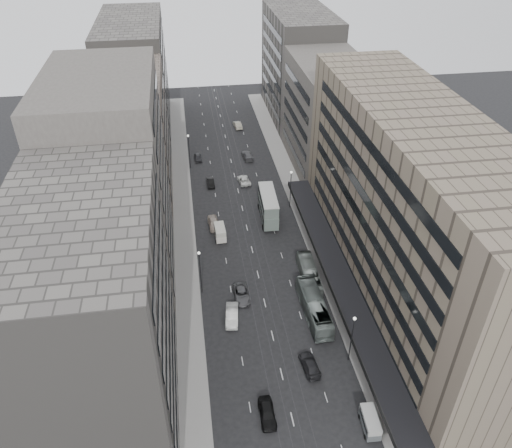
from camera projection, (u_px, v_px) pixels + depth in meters
ground at (274, 341)px, 72.71m from camera, size 220.00×220.00×0.00m
sidewalk_right at (298, 199)px, 104.60m from camera, size 4.00×125.00×0.15m
sidewalk_left at (183, 209)px, 101.64m from camera, size 4.00×125.00×0.15m
department_store at (409, 213)px, 73.33m from camera, size 19.20×60.00×30.00m
building_right_mid at (328, 116)px, 110.75m from camera, size 15.00×28.00×24.00m
building_right_far at (299, 66)px, 133.97m from camera, size 15.00×32.00×28.00m
building_left_a at (98, 324)px, 55.01m from camera, size 15.00×28.00×30.00m
building_left_b at (115, 186)px, 75.80m from camera, size 15.00×26.00×34.00m
building_left_c at (129, 138)px, 100.29m from camera, size 15.00×28.00×25.00m
building_left_d at (136, 78)px, 126.24m from camera, size 15.00×38.00×28.00m
lamp_right_near at (352, 334)px, 66.88m from camera, size 0.44×0.44×8.32m
lamp_right_far at (291, 185)px, 99.36m from camera, size 0.44×0.44×8.32m
lamp_left_near at (200, 267)px, 78.29m from camera, size 0.44×0.44×8.32m
lamp_left_far at (189, 147)px, 113.22m from camera, size 0.44×0.44×8.32m
bus_near at (314, 307)px, 76.06m from camera, size 3.12×12.32×3.42m
bus_far at (309, 274)px, 82.68m from camera, size 2.76×10.44×2.89m
double_decker at (268, 206)px, 97.11m from camera, size 3.51×10.31×5.57m
vw_microbus at (370, 422)px, 60.49m from camera, size 2.11×4.22×2.22m
panel_van at (220, 232)px, 92.59m from camera, size 2.16×4.18×2.59m
sedan_0 at (267, 413)px, 61.96m from camera, size 1.96×4.82×1.64m
sedan_1 at (232, 315)px, 75.79m from camera, size 2.48×5.42×1.72m
sedan_2 at (242, 294)px, 79.80m from camera, size 2.57×5.31×1.45m
sedan_3 at (310, 365)px, 68.21m from camera, size 2.46×5.22×1.47m
sedan_4 at (214, 223)px, 96.07m from camera, size 2.34×5.13×1.71m
sedan_5 at (211, 182)px, 109.17m from camera, size 1.63×4.37×1.43m
sedan_6 at (244, 180)px, 110.11m from camera, size 2.82×5.17×1.37m
sedan_7 at (247, 155)px, 119.68m from camera, size 2.54×5.55×1.57m
sedan_8 at (198, 157)px, 119.00m from camera, size 1.82×4.14×1.39m
sedan_9 at (238, 125)px, 134.47m from camera, size 2.14×4.92×1.57m
pedestrian at (396, 430)px, 59.70m from camera, size 0.86×0.84×1.99m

